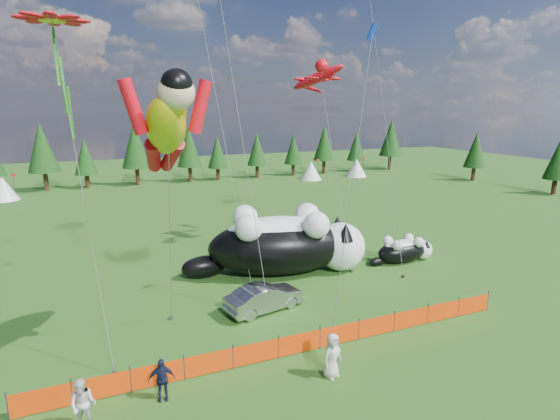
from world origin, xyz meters
The scene contains 14 objects.
ground centered at (0.00, 0.00, 0.00)m, with size 160.00×160.00×0.00m, color #0F3B0A.
safety_fence centered at (0.00, -3.00, 0.50)m, with size 22.06×0.06×1.10m.
tree_line centered at (0.00, 45.00, 4.00)m, with size 90.00×4.00×8.00m, color black, non-canonical shape.
festival_tents centered at (11.00, 40.00, 1.40)m, with size 50.00×3.20×2.80m, color white, non-canonical shape.
cat_large centered at (3.30, 6.16, 2.05)m, with size 11.83×6.18×4.32m.
cat_small centered at (11.80, 4.90, 0.87)m, with size 5.08×1.82×1.84m.
car centered at (0.10, 1.56, 0.71)m, with size 1.51×4.32×1.42m, color #ADADB1.
spectator_b centered at (-8.57, -4.41, 0.91)m, with size 0.88×0.52×1.82m, color silver.
spectator_c centered at (-5.96, -3.85, 0.82)m, with size 0.96×0.49×1.64m, color #131A35.
spectator_e centered at (0.49, -5.01, 0.92)m, with size 0.90×0.59×1.85m, color silver.
superhero_kite centered at (-4.85, -0.85, 9.75)m, with size 5.37×6.20×12.33m.
gecko_kite centered at (7.98, 11.20, 12.69)m, with size 6.03×10.19×14.63m.
flower_kite centered at (-8.71, 3.60, 14.01)m, with size 3.10×6.80×15.01m.
diamond_kite_c centered at (4.99, 0.01, 13.33)m, with size 3.54×2.56×14.84m.
Camera 1 is at (-7.38, -18.55, 10.47)m, focal length 28.00 mm.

